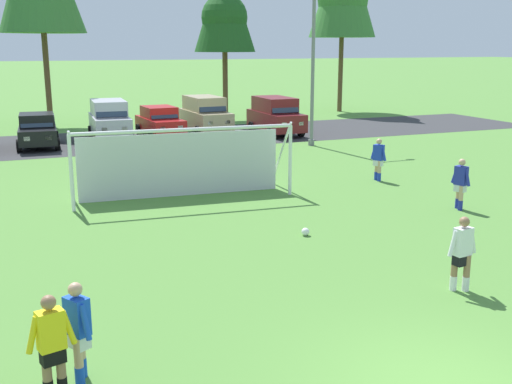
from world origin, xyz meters
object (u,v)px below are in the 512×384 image
object	(u,v)px
parked_car_slot_center	(109,119)
parked_car_slot_center_left	(38,130)
street_lamp	(316,64)
soccer_goal	(182,160)
parked_car_slot_far_right	(276,115)
player_striker_near	(460,184)
player_midfield_center	(78,333)
player_defender_far	(462,254)
parked_car_slot_center_right	(160,121)
soccer_ball	(305,232)
player_winger_left	(378,160)
referee	(52,348)
parked_car_slot_right	(205,114)

from	to	relation	value
parked_car_slot_center	parked_car_slot_center_left	bearing A→B (deg)	-160.36
parked_car_slot_center_left	parked_car_slot_center	size ratio (longest dim) A/B	0.92
street_lamp	parked_car_slot_center_left	bearing A→B (deg)	160.44
soccer_goal	parked_car_slot_far_right	distance (m)	15.92
player_striker_near	player_midfield_center	bearing A→B (deg)	-153.82
parked_car_slot_center_left	parked_car_slot_center	world-z (taller)	parked_car_slot_center
player_striker_near	player_defender_far	world-z (taller)	same
parked_car_slot_center	street_lamp	xyz separation A→B (m)	(9.56, -6.15, 3.08)
player_striker_near	parked_car_slot_center_right	world-z (taller)	parked_car_slot_center_right
soccer_ball	player_winger_left	size ratio (longest dim) A/B	0.13
player_winger_left	player_defender_far	bearing A→B (deg)	-114.13
referee	player_defender_far	bearing A→B (deg)	7.27
referee	street_lamp	size ratio (longest dim) A/B	0.20
parked_car_slot_far_right	referee	bearing A→B (deg)	-120.62
player_winger_left	street_lamp	world-z (taller)	street_lamp
player_defender_far	parked_car_slot_center_right	xyz separation A→B (m)	(-0.47, 24.87, 0.05)
referee	parked_car_slot_far_right	xyz separation A→B (m)	(14.41, 24.35, 0.29)
player_defender_far	parked_car_slot_right	distance (m)	25.52
referee	street_lamp	xyz separation A→B (m)	(14.62, 19.83, 3.37)
player_defender_far	parked_car_slot_center_left	bearing A→B (deg)	106.94
parked_car_slot_right	parked_car_slot_center_left	bearing A→B (deg)	-168.92
soccer_goal	player_winger_left	distance (m)	7.74
player_midfield_center	parked_car_slot_center	bearing A→B (deg)	79.72
parked_car_slot_center_right	parked_car_slot_far_right	world-z (taller)	parked_car_slot_far_right
player_winger_left	parked_car_slot_center	world-z (taller)	parked_car_slot_center
parked_car_slot_center	parked_car_slot_far_right	world-z (taller)	same
player_striker_near	parked_car_slot_far_right	xyz separation A→B (m)	(1.53, 17.87, 0.29)
player_striker_near	parked_car_slot_right	world-z (taller)	parked_car_slot_right
referee	player_winger_left	xyz separation A→B (m)	(12.87, 11.15, 0.00)
player_striker_near	parked_car_slot_far_right	size ratio (longest dim) A/B	0.36
soccer_goal	soccer_ball	bearing A→B (deg)	-71.04
player_defender_far	parked_car_slot_center	size ratio (longest dim) A/B	0.35
soccer_ball	parked_car_slot_center_left	distance (m)	19.70
referee	parked_car_slot_center_right	xyz separation A→B (m)	(7.88, 25.94, 0.05)
parked_car_slot_center	player_winger_left	bearing A→B (deg)	-62.21
parked_car_slot_right	soccer_goal	bearing A→B (deg)	-110.43
parked_car_slot_center	parked_car_slot_far_right	bearing A→B (deg)	-9.86
player_striker_near	street_lamp	distance (m)	13.87
parked_car_slot_right	parked_car_slot_center	bearing A→B (deg)	-175.06
parked_car_slot_center_left	parked_car_slot_center_right	xyz separation A→B (m)	(6.70, 1.34, 0.00)
parked_car_slot_center	parked_car_slot_center_right	size ratio (longest dim) A/B	1.09
parked_car_slot_center_left	parked_car_slot_center_right	world-z (taller)	same
street_lamp	soccer_ball	bearing A→B (deg)	-118.32
parked_car_slot_center_left	soccer_goal	bearing A→B (deg)	-73.29
soccer_goal	referee	size ratio (longest dim) A/B	4.60
parked_car_slot_right	street_lamp	bearing A→B (deg)	-59.82
street_lamp	parked_car_slot_center_right	bearing A→B (deg)	137.77
parked_car_slot_right	parked_car_slot_far_right	distance (m)	4.23
parked_car_slot_right	parked_car_slot_far_right	bearing A→B (deg)	-30.07
player_striker_near	parked_car_slot_right	size ratio (longest dim) A/B	0.35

